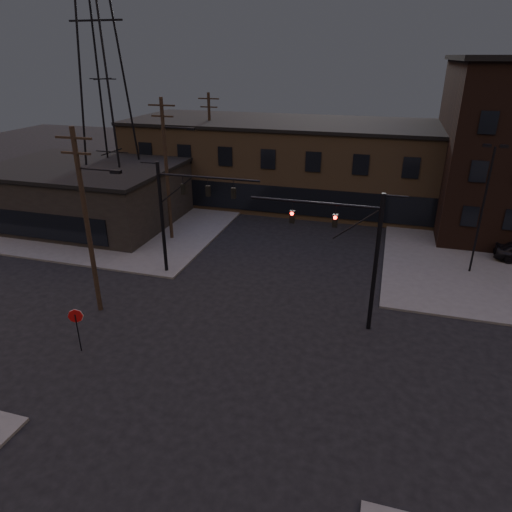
{
  "coord_description": "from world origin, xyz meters",
  "views": [
    {
      "loc": [
        6.6,
        -18.7,
        14.38
      ],
      "look_at": [
        -0.36,
        4.94,
        3.5
      ],
      "focal_mm": 32.0,
      "sensor_mm": 36.0,
      "label": 1
    }
  ],
  "objects_px": {
    "traffic_signal_far": "(178,207)",
    "parked_car_lot_b": "(506,240)",
    "car_crossing": "(372,209)",
    "stop_sign": "(76,320)",
    "traffic_signal_near": "(356,247)"
  },
  "relations": [
    {
      "from": "traffic_signal_far",
      "to": "parked_car_lot_b",
      "type": "xyz_separation_m",
      "value": [
        22.98,
        11.53,
        -4.23
      ]
    },
    {
      "from": "traffic_signal_far",
      "to": "stop_sign",
      "type": "relative_size",
      "value": 3.23
    },
    {
      "from": "traffic_signal_near",
      "to": "stop_sign",
      "type": "distance_m",
      "value": 15.17
    },
    {
      "from": "traffic_signal_far",
      "to": "parked_car_lot_b",
      "type": "relative_size",
      "value": 1.84
    },
    {
      "from": "parked_car_lot_b",
      "to": "traffic_signal_near",
      "type": "bearing_deg",
      "value": 131.44
    },
    {
      "from": "parked_car_lot_b",
      "to": "car_crossing",
      "type": "bearing_deg",
      "value": 50.32
    },
    {
      "from": "parked_car_lot_b",
      "to": "car_crossing",
      "type": "relative_size",
      "value": 1.07
    },
    {
      "from": "traffic_signal_far",
      "to": "car_crossing",
      "type": "relative_size",
      "value": 1.96
    },
    {
      "from": "stop_sign",
      "to": "parked_car_lot_b",
      "type": "distance_m",
      "value": 32.44
    },
    {
      "from": "traffic_signal_near",
      "to": "car_crossing",
      "type": "relative_size",
      "value": 1.96
    },
    {
      "from": "parked_car_lot_b",
      "to": "traffic_signal_far",
      "type": "bearing_deg",
      "value": 104.04
    },
    {
      "from": "stop_sign",
      "to": "parked_car_lot_b",
      "type": "height_order",
      "value": "stop_sign"
    },
    {
      "from": "car_crossing",
      "to": "stop_sign",
      "type": "bearing_deg",
      "value": -102.62
    },
    {
      "from": "stop_sign",
      "to": "parked_car_lot_b",
      "type": "xyz_separation_m",
      "value": [
        24.26,
        21.51,
        -1.06
      ]
    },
    {
      "from": "traffic_signal_near",
      "to": "stop_sign",
      "type": "bearing_deg",
      "value": -154.1
    }
  ]
}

